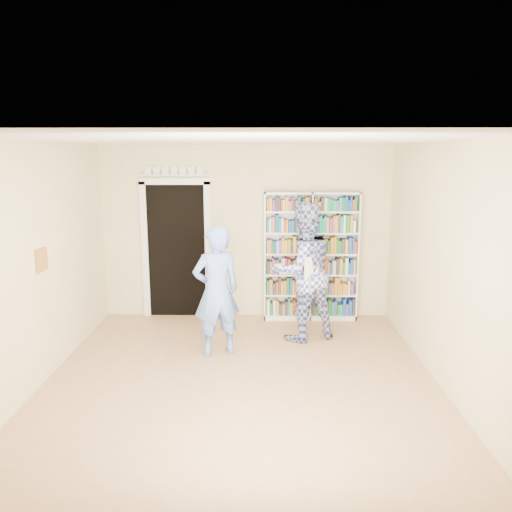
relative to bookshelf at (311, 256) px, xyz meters
The scene contains 11 objects.
floor 2.74m from the bookshelf, 113.21° to the right, with size 5.00×5.00×0.00m, color #A87851.
ceiling 3.06m from the bookshelf, 113.21° to the right, with size 5.00×5.00×0.00m, color white.
wall_back 1.07m from the bookshelf, behind, with size 4.50×4.50×0.00m, color beige.
wall_left 4.03m from the bookshelf, 144.24° to the right, with size 5.00×5.00×0.00m, color beige.
wall_right 2.68m from the bookshelf, 62.03° to the right, with size 5.00×5.00×0.00m, color beige.
bookshelf is the anchor object (origin of this frame).
doorway 2.12m from the bookshelf, behind, with size 1.10×0.08×2.43m.
wall_art 3.90m from the bookshelf, 146.46° to the right, with size 0.03×0.25×0.25m, color brown.
man_blue 1.98m from the bookshelf, 132.86° to the right, with size 0.62×0.40×1.69m, color #6991EA.
man_plaid 0.89m from the bookshelf, 102.27° to the right, with size 0.93×0.73×1.92m, color navy.
paper_sheet 1.15m from the bookshelf, 95.24° to the right, with size 0.23×0.01×0.32m, color white.
Camera 1 is at (0.23, -5.24, 2.56)m, focal length 35.00 mm.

